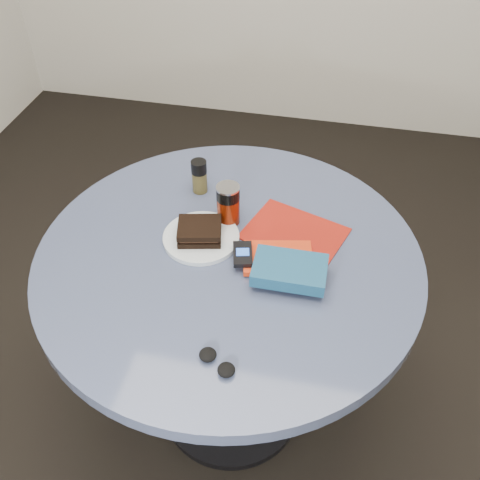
% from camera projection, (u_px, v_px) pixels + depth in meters
% --- Properties ---
extents(ground, '(4.00, 4.00, 0.00)m').
position_uv_depth(ground, '(232.00, 403.00, 1.89)').
color(ground, black).
rests_on(ground, ground).
extents(table, '(1.00, 1.00, 0.75)m').
position_uv_depth(table, '(230.00, 294.00, 1.49)').
color(table, black).
rests_on(table, ground).
extents(plate, '(0.26, 0.26, 0.01)m').
position_uv_depth(plate, '(201.00, 238.00, 1.41)').
color(plate, silver).
rests_on(plate, table).
extents(sandwich, '(0.13, 0.12, 0.04)m').
position_uv_depth(sandwich, '(200.00, 231.00, 1.39)').
color(sandwich, black).
rests_on(sandwich, plate).
extents(soda_can, '(0.07, 0.07, 0.12)m').
position_uv_depth(soda_can, '(228.00, 204.00, 1.43)').
color(soda_can, '#5F1504').
rests_on(soda_can, table).
extents(pepper_grinder, '(0.05, 0.05, 0.10)m').
position_uv_depth(pepper_grinder, '(199.00, 176.00, 1.53)').
color(pepper_grinder, '#47401E').
rests_on(pepper_grinder, table).
extents(magazine, '(0.30, 0.26, 0.00)m').
position_uv_depth(magazine, '(294.00, 233.00, 1.43)').
color(magazine, maroon).
rests_on(magazine, table).
extents(red_book, '(0.19, 0.15, 0.01)m').
position_uv_depth(red_book, '(278.00, 258.00, 1.35)').
color(red_book, red).
rests_on(red_book, magazine).
extents(novel, '(0.18, 0.12, 0.03)m').
position_uv_depth(novel, '(290.00, 270.00, 1.28)').
color(novel, navy).
rests_on(novel, red_book).
extents(mp3_player, '(0.07, 0.09, 0.02)m').
position_uv_depth(mp3_player, '(243.00, 254.00, 1.34)').
color(mp3_player, black).
rests_on(mp3_player, red_book).
extents(headphones, '(0.10, 0.08, 0.02)m').
position_uv_depth(headphones, '(217.00, 362.00, 1.12)').
color(headphones, black).
rests_on(headphones, table).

